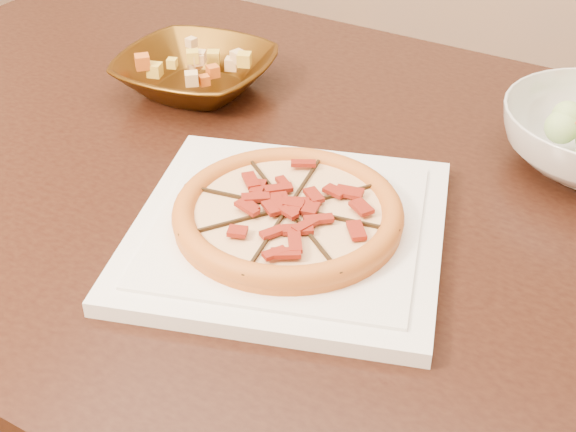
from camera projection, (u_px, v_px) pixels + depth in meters
name	position (u px, v px, depth m)	size (l,w,h in m)	color
dining_table	(277.00, 228.00, 1.06)	(1.50, 1.03, 0.75)	black
plate	(288.00, 231.00, 0.87)	(0.41, 0.41, 0.02)	white
pizza	(288.00, 213.00, 0.86)	(0.25, 0.25, 0.03)	#B86327
bronze_bowl	(196.00, 73.00, 1.16)	(0.22, 0.22, 0.05)	#54340E
mixed_dish	(193.00, 47.00, 1.14)	(0.08, 0.11, 0.03)	#E2B375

